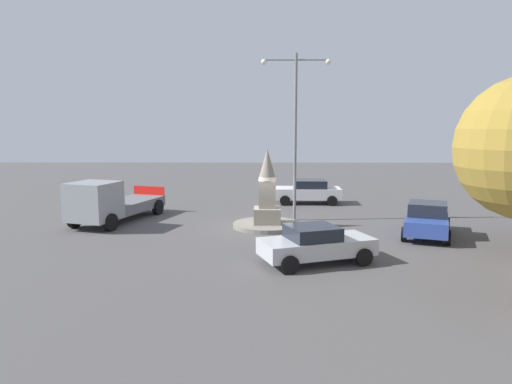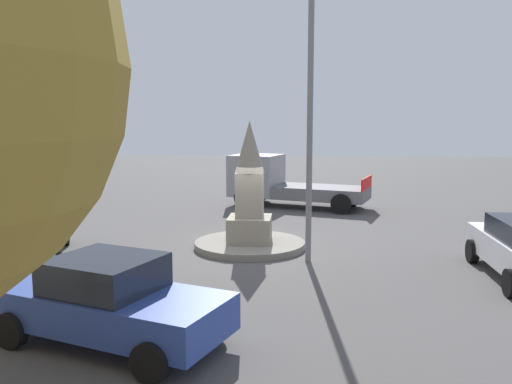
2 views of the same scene
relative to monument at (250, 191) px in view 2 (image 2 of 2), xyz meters
The scene contains 7 objects.
ground_plane 1.76m from the monument, ahead, with size 80.00×80.00×0.00m, color #4F4C4C.
traffic_island 1.66m from the monument, ahead, with size 3.37×3.37×0.20m, color gray.
monument is the anchor object (origin of this frame).
streetlamp 4.12m from the monument, 129.94° to the right, with size 3.54×0.28×8.61m.
car_silver_far_side 6.44m from the monument, 105.52° to the left, with size 4.45×3.03×1.39m.
car_blue_approaching 7.51m from the monument, 165.94° to the left, with size 3.11×4.54×1.55m.
truck_grey_near_island 8.08m from the monument, ahead, with size 3.85×6.44×2.27m.
Camera 2 is at (-16.13, -1.46, 3.97)m, focal length 38.06 mm.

